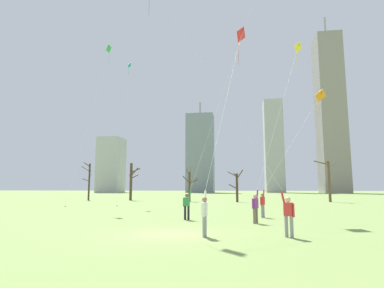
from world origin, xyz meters
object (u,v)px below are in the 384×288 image
object	(u,v)px
kite_flyer_midfield_center_orange	(275,180)
kite_flyer_foreground_right_purple	(242,136)
kite_flyer_midfield_left_blue	(208,139)
distant_kite_drifting_right_teal	(128,84)
kite_flyer_far_back_yellow	(264,173)
bare_tree_far_right_edge	(237,185)
kite_flyer_foreground_left_red	(219,143)
bare_tree_right_of_center	(190,184)
bare_tree_rightmost	(132,180)
bare_tree_center	(329,179)
bare_tree_leftmost	(89,180)
distant_kite_drifting_left_green	(104,66)

from	to	relation	value
kite_flyer_midfield_center_orange	kite_flyer_foreground_right_purple	size ratio (longest dim) A/B	0.61
kite_flyer_midfield_left_blue	distant_kite_drifting_right_teal	world-z (taller)	kite_flyer_midfield_left_blue
kite_flyer_far_back_yellow	kite_flyer_midfield_left_blue	bearing A→B (deg)	-176.08
kite_flyer_midfield_left_blue	bare_tree_far_right_edge	world-z (taller)	kite_flyer_midfield_left_blue
kite_flyer_midfield_center_orange	kite_flyer_midfield_left_blue	xyz separation A→B (m)	(-4.37, -3.66, 2.50)
kite_flyer_foreground_left_red	distant_kite_drifting_right_teal	xyz separation A→B (m)	(-12.71, 20.67, 10.65)
bare_tree_right_of_center	bare_tree_rightmost	bearing A→B (deg)	163.63
kite_flyer_far_back_yellow	bare_tree_center	xyz separation A→B (m)	(10.93, 27.85, 0.37)
distant_kite_drifting_right_teal	bare_tree_far_right_edge	xyz separation A→B (m)	(13.24, 8.74, -12.64)
distant_kite_drifting_right_teal	kite_flyer_foreground_left_red	bearing A→B (deg)	-58.42
kite_flyer_foreground_left_red	kite_flyer_foreground_right_purple	size ratio (longest dim) A/B	0.89
bare_tree_right_of_center	bare_tree_center	distance (m)	19.81
kite_flyer_far_back_yellow	bare_tree_leftmost	bearing A→B (deg)	131.65
bare_tree_far_right_edge	kite_flyer_midfield_left_blue	bearing A→B (deg)	-93.12
kite_flyer_foreground_left_red	kite_flyer_midfield_left_blue	distance (m)	3.64
kite_flyer_foreground_right_purple	kite_flyer_midfield_left_blue	bearing A→B (deg)	114.77
kite_flyer_foreground_right_purple	distant_kite_drifting_right_teal	world-z (taller)	distant_kite_drifting_right_teal
bare_tree_rightmost	bare_tree_center	distance (m)	29.75
kite_flyer_foreground_left_red	bare_tree_far_right_edge	distance (m)	29.49
kite_flyer_midfield_center_orange	distant_kite_drifting_left_green	world-z (taller)	distant_kite_drifting_left_green
kite_flyer_foreground_right_purple	bare_tree_right_of_center	distance (m)	32.21
bare_tree_rightmost	bare_tree_leftmost	xyz separation A→B (m)	(-7.09, -0.39, 0.01)
distant_kite_drifting_left_green	bare_tree_center	distance (m)	33.61
distant_kite_drifting_right_teal	bare_tree_leftmost	size ratio (longest dim) A/B	2.96
kite_flyer_foreground_left_red	distant_kite_drifting_right_teal	bearing A→B (deg)	121.58
bare_tree_rightmost	bare_tree_center	bearing A→B (deg)	-3.13
kite_flyer_far_back_yellow	bare_tree_right_of_center	world-z (taller)	kite_flyer_far_back_yellow
distant_kite_drifting_right_teal	bare_tree_right_of_center	size ratio (longest dim) A/B	3.37
kite_flyer_far_back_yellow	kite_flyer_foreground_left_red	bearing A→B (deg)	-124.18
bare_tree_rightmost	kite_flyer_foreground_left_red	bearing A→B (deg)	-63.87
bare_tree_rightmost	distant_kite_drifting_right_teal	bearing A→B (deg)	-74.09
bare_tree_leftmost	bare_tree_right_of_center	distance (m)	17.25
kite_flyer_foreground_left_red	kite_flyer_far_back_yellow	size ratio (longest dim) A/B	1.05
kite_flyer_foreground_left_red	bare_tree_far_right_edge	size ratio (longest dim) A/B	3.50
distant_kite_drifting_right_teal	distant_kite_drifting_left_green	world-z (taller)	distant_kite_drifting_right_teal
distant_kite_drifting_left_green	bare_tree_center	xyz separation A→B (m)	(26.61, 16.92, -11.62)
kite_flyer_foreground_right_purple	bare_tree_center	xyz separation A→B (m)	(12.25, 32.57, -1.19)
distant_kite_drifting_right_teal	kite_flyer_far_back_yellow	bearing A→B (deg)	-48.13
kite_flyer_midfield_left_blue	bare_tree_right_of_center	bearing A→B (deg)	101.46
kite_flyer_foreground_right_purple	bare_tree_leftmost	world-z (taller)	kite_flyer_foreground_right_purple
distant_kite_drifting_right_teal	kite_flyer_foreground_right_purple	bearing A→B (deg)	-57.37
distant_kite_drifting_right_teal	bare_tree_center	size ratio (longest dim) A/B	3.04
kite_flyer_far_back_yellow	bare_tree_center	size ratio (longest dim) A/B	2.49
kite_flyer_midfield_center_orange	bare_tree_leftmost	size ratio (longest dim) A/B	1.74
bare_tree_leftmost	kite_flyer_midfield_left_blue	bearing A→B (deg)	-52.53
kite_flyer_far_back_yellow	distant_kite_drifting_left_green	xyz separation A→B (m)	(-15.68, 10.93, 12.00)
kite_flyer_foreground_right_purple	bare_tree_right_of_center	xyz separation A→B (m)	(-7.50, 31.27, -1.91)
bare_tree_leftmost	bare_tree_center	size ratio (longest dim) A/B	1.03
kite_flyer_foreground_left_red	kite_flyer_midfield_left_blue	world-z (taller)	kite_flyer_midfield_left_blue
bare_tree_rightmost	bare_tree_right_of_center	size ratio (longest dim) A/B	1.11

